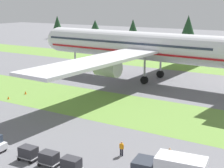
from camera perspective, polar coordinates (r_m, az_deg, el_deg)
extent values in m
cube|color=olive|center=(55.76, 4.12, -4.45)|extent=(320.00, 15.36, 0.01)
cube|color=olive|center=(94.66, 16.21, 2.52)|extent=(320.00, 15.36, 0.01)
cylinder|color=silver|center=(77.66, 4.34, 6.43)|extent=(48.09, 8.66, 6.24)
sphere|color=silver|center=(91.97, -8.74, 7.41)|extent=(6.11, 6.11, 6.11)
cube|color=red|center=(77.80, 4.33, 5.63)|extent=(46.93, 8.73, 0.36)
cube|color=#283342|center=(79.07, 2.51, 7.15)|extent=(42.26, 8.43, 0.44)
cube|color=silver|center=(60.34, -2.50, 3.81)|extent=(9.21, 32.43, 0.56)
cylinder|color=#A3A3A8|center=(65.19, -0.73, 2.72)|extent=(4.83, 3.66, 3.43)
cube|color=silver|center=(93.51, 11.88, 6.99)|extent=(9.21, 32.43, 0.56)
cylinder|color=#A3A3A8|center=(89.84, 9.94, 5.50)|extent=(4.83, 3.66, 3.43)
cylinder|color=#A3A3A8|center=(88.99, -6.17, 4.70)|extent=(0.44, 0.44, 6.10)
cylinder|color=black|center=(89.51, -6.12, 2.77)|extent=(1.22, 0.48, 1.20)
cylinder|color=#A3A3A8|center=(73.12, 5.45, 2.90)|extent=(0.44, 0.44, 5.85)
cylinder|color=black|center=(73.72, 5.40, 0.66)|extent=(1.73, 0.68, 1.70)
cylinder|color=#A3A3A8|center=(79.65, 8.09, 3.70)|extent=(0.44, 0.44, 5.85)
cylinder|color=black|center=(80.19, 8.02, 1.64)|extent=(1.73, 0.68, 1.70)
cylinder|color=black|center=(43.21, -17.40, -10.13)|extent=(0.61, 0.23, 0.60)
cube|color=#A3A3A8|center=(40.09, -13.71, -11.63)|extent=(2.27, 1.61, 0.10)
cube|color=#2D2D33|center=(39.84, -13.76, -10.85)|extent=(2.00, 1.42, 1.10)
cylinder|color=black|center=(40.25, -15.27, -11.94)|extent=(0.41, 0.14, 0.40)
cylinder|color=black|center=(41.15, -13.92, -11.27)|extent=(0.41, 0.14, 0.40)
cylinder|color=black|center=(39.20, -13.45, -12.54)|extent=(0.41, 0.14, 0.40)
cylinder|color=black|center=(40.12, -12.11, -11.84)|extent=(0.41, 0.14, 0.40)
cube|color=#A3A3A8|center=(38.34, -10.41, -12.67)|extent=(2.27, 1.61, 0.10)
cube|color=#2D2D33|center=(38.08, -10.45, -11.86)|extent=(2.00, 1.42, 1.10)
cylinder|color=black|center=(38.45, -12.05, -13.00)|extent=(0.41, 0.14, 0.40)
cylinder|color=black|center=(39.39, -10.72, -12.26)|extent=(0.41, 0.14, 0.40)
cylinder|color=black|center=(37.48, -10.05, -13.64)|extent=(0.41, 0.14, 0.40)
cylinder|color=black|center=(38.44, -8.74, -12.86)|extent=(0.41, 0.14, 0.40)
cube|color=#A3A3A8|center=(36.74, -6.78, -13.75)|extent=(2.27, 1.61, 0.10)
cube|color=#2D2D33|center=(36.47, -6.81, -12.91)|extent=(2.00, 1.42, 1.10)
cylinder|color=black|center=(37.77, -7.22, -13.30)|extent=(0.41, 0.14, 0.40)
cube|color=#283342|center=(33.79, 3.84, -13.17)|extent=(0.36, 2.06, 0.97)
cylinder|color=black|center=(38.89, 9.36, -12.19)|extent=(0.18, 0.18, 0.85)
cylinder|color=black|center=(38.84, 9.68, -12.24)|extent=(0.18, 0.18, 0.85)
cylinder|color=orange|center=(38.55, 9.56, -11.23)|extent=(0.36, 0.36, 0.62)
sphere|color=tan|center=(38.36, 9.59, -10.60)|extent=(0.24, 0.24, 0.24)
cylinder|color=orange|center=(38.61, 9.22, -11.22)|extent=(0.10, 0.10, 0.58)
cylinder|color=orange|center=(38.52, 9.90, -11.32)|extent=(0.10, 0.10, 0.58)
cylinder|color=black|center=(39.92, 1.74, -11.30)|extent=(0.18, 0.18, 0.85)
cylinder|color=black|center=(40.01, 1.46, -11.23)|extent=(0.18, 0.18, 0.85)
cylinder|color=orange|center=(39.66, 1.61, -10.30)|extent=(0.36, 0.36, 0.62)
sphere|color=tan|center=(39.48, 1.61, -9.69)|extent=(0.24, 0.24, 0.24)
cylinder|color=orange|center=(39.58, 1.90, -10.41)|extent=(0.10, 0.10, 0.58)
cylinder|color=orange|center=(39.77, 1.31, -10.28)|extent=(0.10, 0.10, 0.58)
cone|color=orange|center=(64.89, -16.86, -2.20)|extent=(0.44, 0.44, 0.50)
cone|color=orange|center=(67.39, -14.21, -1.38)|extent=(0.44, 0.44, 0.66)
cylinder|color=#4C3823|center=(170.94, -9.02, 8.20)|extent=(0.70, 0.70, 3.66)
cone|color=#1E4223|center=(170.54, -9.09, 10.00)|extent=(4.55, 4.55, 7.06)
cylinder|color=#4C3823|center=(155.84, -2.80, 7.89)|extent=(0.70, 0.70, 3.89)
cone|color=#1E4223|center=(155.45, -2.82, 9.60)|extent=(4.74, 4.74, 5.43)
cylinder|color=#4C3823|center=(143.70, 3.48, 7.42)|extent=(0.70, 0.70, 3.92)
cone|color=#1E4223|center=(143.25, 3.51, 9.47)|extent=(4.32, 4.32, 6.41)
cylinder|color=#4C3823|center=(135.04, 12.43, 6.68)|extent=(0.70, 0.70, 3.67)
cone|color=#1E4223|center=(134.48, 12.57, 9.29)|extent=(5.77, 5.77, 8.68)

